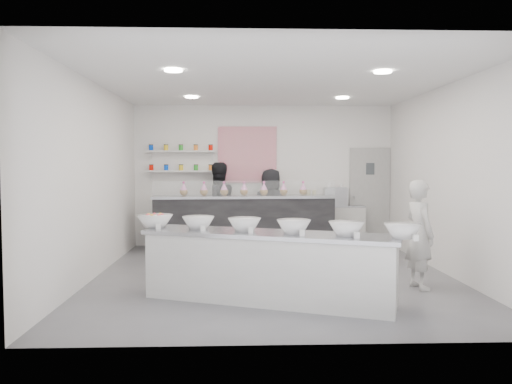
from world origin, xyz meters
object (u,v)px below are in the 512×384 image
staff_left (217,206)px  espresso_ledge (337,226)px  espresso_machine (335,197)px  staff_right (271,208)px  prep_counter (269,267)px  back_bar (244,223)px  woman_prep (420,234)px

staff_left → espresso_ledge: bearing=161.4°
espresso_machine → staff_right: bearing=-172.6°
espresso_machine → staff_left: size_ratio=0.27×
prep_counter → back_bar: 3.74m
woman_prep → staff_left: size_ratio=0.85×
staff_left → espresso_machine: bearing=161.5°
back_bar → espresso_machine: bearing=11.6°
prep_counter → staff_right: 4.09m
prep_counter → woman_prep: bearing=36.1°
espresso_machine → espresso_ledge: bearing=0.0°
back_bar → staff_right: staff_right is taller
espresso_ledge → staff_right: 1.48m
staff_left → staff_right: staff_left is taller
espresso_ledge → woman_prep: (0.44, -3.64, 0.33)m
back_bar → staff_right: (0.56, 0.33, 0.27)m
espresso_ledge → woman_prep: 3.68m
back_bar → woman_prep: woman_prep is taller
staff_right → staff_left: bearing=-5.4°
back_bar → espresso_machine: espresso_machine is taller
woman_prep → back_bar: bearing=26.5°
prep_counter → espresso_ledge: 4.57m
staff_right → espresso_machine: bearing=178.8°
espresso_ledge → espresso_machine: bearing=180.0°
back_bar → woman_prep: bearing=-55.4°
prep_counter → staff_right: staff_right is taller
espresso_ledge → staff_right: (-1.42, -0.18, 0.39)m
woman_prep → staff_left: staff_left is taller
espresso_ledge → staff_left: (-2.53, -0.24, 0.46)m
espresso_ledge → staff_left: staff_left is taller
prep_counter → espresso_ledge: prep_counter is taller
espresso_ledge → staff_left: size_ratio=0.66×
woman_prep → espresso_machine: bearing=-3.7°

